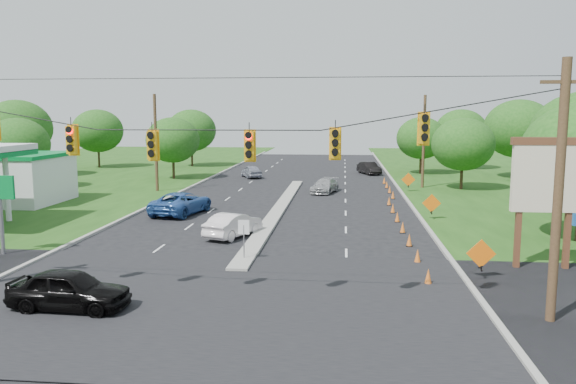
# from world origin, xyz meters

# --- Properties ---
(ground) EXTENTS (160.00, 160.00, 0.00)m
(ground) POSITION_xyz_m (0.00, 0.00, 0.00)
(ground) COLOR black
(ground) RESTS_ON ground
(cross_street) EXTENTS (160.00, 14.00, 0.02)m
(cross_street) POSITION_xyz_m (0.00, 0.00, 0.00)
(cross_street) COLOR black
(cross_street) RESTS_ON ground
(curb_left) EXTENTS (0.25, 110.00, 0.16)m
(curb_left) POSITION_xyz_m (-10.10, 30.00, 0.00)
(curb_left) COLOR gray
(curb_left) RESTS_ON ground
(curb_right) EXTENTS (0.25, 110.00, 0.16)m
(curb_right) POSITION_xyz_m (10.10, 30.00, 0.00)
(curb_right) COLOR gray
(curb_right) RESTS_ON ground
(median) EXTENTS (1.00, 34.00, 0.18)m
(median) POSITION_xyz_m (0.00, 21.00, 0.00)
(median) COLOR gray
(median) RESTS_ON ground
(median_sign) EXTENTS (0.55, 0.06, 2.05)m
(median_sign) POSITION_xyz_m (0.00, 6.00, 1.46)
(median_sign) COLOR gray
(median_sign) RESTS_ON ground
(signal_span) EXTENTS (25.60, 0.32, 9.00)m
(signal_span) POSITION_xyz_m (-0.05, -1.00, 4.97)
(signal_span) COLOR #422D1C
(signal_span) RESTS_ON ground
(utility_pole_far_left) EXTENTS (0.28, 0.28, 9.00)m
(utility_pole_far_left) POSITION_xyz_m (-12.50, 30.00, 4.50)
(utility_pole_far_left) COLOR #422D1C
(utility_pole_far_left) RESTS_ON ground
(utility_pole_far_right) EXTENTS (0.28, 0.28, 9.00)m
(utility_pole_far_right) POSITION_xyz_m (12.50, 35.00, 4.50)
(utility_pole_far_right) COLOR #422D1C
(utility_pole_far_right) RESTS_ON ground
(pylon_sign) EXTENTS (5.90, 2.30, 6.12)m
(pylon_sign) POSITION_xyz_m (14.31, 6.20, 4.00)
(pylon_sign) COLOR #59331E
(pylon_sign) RESTS_ON ground
(cone_0) EXTENTS (0.32, 0.32, 0.70)m
(cone_0) POSITION_xyz_m (8.43, 3.00, 0.35)
(cone_0) COLOR orange
(cone_0) RESTS_ON ground
(cone_1) EXTENTS (0.32, 0.32, 0.70)m
(cone_1) POSITION_xyz_m (8.43, 6.50, 0.35)
(cone_1) COLOR orange
(cone_1) RESTS_ON ground
(cone_2) EXTENTS (0.32, 0.32, 0.70)m
(cone_2) POSITION_xyz_m (8.43, 10.00, 0.35)
(cone_2) COLOR orange
(cone_2) RESTS_ON ground
(cone_3) EXTENTS (0.32, 0.32, 0.70)m
(cone_3) POSITION_xyz_m (8.43, 13.50, 0.35)
(cone_3) COLOR orange
(cone_3) RESTS_ON ground
(cone_4) EXTENTS (0.32, 0.32, 0.70)m
(cone_4) POSITION_xyz_m (8.43, 17.00, 0.35)
(cone_4) COLOR orange
(cone_4) RESTS_ON ground
(cone_5) EXTENTS (0.32, 0.32, 0.70)m
(cone_5) POSITION_xyz_m (8.43, 20.50, 0.35)
(cone_5) COLOR orange
(cone_5) RESTS_ON ground
(cone_6) EXTENTS (0.32, 0.32, 0.70)m
(cone_6) POSITION_xyz_m (8.43, 24.00, 0.35)
(cone_6) COLOR orange
(cone_6) RESTS_ON ground
(cone_7) EXTENTS (0.32, 0.32, 0.70)m
(cone_7) POSITION_xyz_m (9.03, 27.50, 0.35)
(cone_7) COLOR orange
(cone_7) RESTS_ON ground
(cone_8) EXTENTS (0.32, 0.32, 0.70)m
(cone_8) POSITION_xyz_m (9.03, 31.00, 0.35)
(cone_8) COLOR orange
(cone_8) RESTS_ON ground
(cone_9) EXTENTS (0.32, 0.32, 0.70)m
(cone_9) POSITION_xyz_m (9.03, 34.50, 0.35)
(cone_9) COLOR orange
(cone_9) RESTS_ON ground
(cone_10) EXTENTS (0.32, 0.32, 0.70)m
(cone_10) POSITION_xyz_m (9.03, 38.00, 0.35)
(cone_10) COLOR orange
(cone_10) RESTS_ON ground
(work_sign_0) EXTENTS (1.27, 0.58, 1.37)m
(work_sign_0) POSITION_xyz_m (10.80, 4.00, 1.09)
(work_sign_0) COLOR black
(work_sign_0) RESTS_ON ground
(work_sign_1) EXTENTS (1.27, 0.58, 1.37)m
(work_sign_1) POSITION_xyz_m (10.80, 18.00, 1.09)
(work_sign_1) COLOR black
(work_sign_1) RESTS_ON ground
(work_sign_2) EXTENTS (1.27, 0.58, 1.37)m
(work_sign_2) POSITION_xyz_m (10.80, 32.00, 1.09)
(work_sign_2) COLOR black
(work_sign_2) RESTS_ON ground
(tree_2) EXTENTS (5.88, 5.88, 6.86)m
(tree_2) POSITION_xyz_m (-26.00, 30.00, 4.34)
(tree_2) COLOR black
(tree_2) RESTS_ON ground
(tree_3) EXTENTS (7.56, 7.56, 8.82)m
(tree_3) POSITION_xyz_m (-32.00, 40.00, 5.58)
(tree_3) COLOR black
(tree_3) RESTS_ON ground
(tree_4) EXTENTS (6.72, 6.72, 7.84)m
(tree_4) POSITION_xyz_m (-28.00, 52.00, 4.96)
(tree_4) COLOR black
(tree_4) RESTS_ON ground
(tree_5) EXTENTS (5.88, 5.88, 6.86)m
(tree_5) POSITION_xyz_m (-14.00, 40.00, 4.34)
(tree_5) COLOR black
(tree_5) RESTS_ON ground
(tree_6) EXTENTS (6.72, 6.72, 7.84)m
(tree_6) POSITION_xyz_m (-16.00, 55.00, 4.96)
(tree_6) COLOR black
(tree_6) RESTS_ON ground
(tree_9) EXTENTS (5.88, 5.88, 6.86)m
(tree_9) POSITION_xyz_m (16.00, 34.00, 4.34)
(tree_9) COLOR black
(tree_9) RESTS_ON ground
(tree_10) EXTENTS (7.56, 7.56, 8.82)m
(tree_10) POSITION_xyz_m (24.00, 44.00, 5.58)
(tree_10) COLOR black
(tree_10) RESTS_ON ground
(tree_11) EXTENTS (6.72, 6.72, 7.84)m
(tree_11) POSITION_xyz_m (20.00, 55.00, 4.96)
(tree_11) COLOR black
(tree_11) RESTS_ON ground
(tree_12) EXTENTS (5.88, 5.88, 6.86)m
(tree_12) POSITION_xyz_m (14.00, 48.00, 4.34)
(tree_12) COLOR black
(tree_12) RESTS_ON ground
(black_sedan) EXTENTS (4.53, 2.00, 1.51)m
(black_sedan) POSITION_xyz_m (-5.17, -1.44, 0.76)
(black_sedan) COLOR black
(black_sedan) RESTS_ON ground
(white_sedan) EXTENTS (3.02, 4.58, 1.43)m
(white_sedan) POSITION_xyz_m (-1.60, 11.44, 0.71)
(white_sedan) COLOR silver
(white_sedan) RESTS_ON ground
(blue_pickup) EXTENTS (3.78, 6.21, 1.61)m
(blue_pickup) POSITION_xyz_m (-6.82, 18.58, 0.81)
(blue_pickup) COLOR #2B569E
(blue_pickup) RESTS_ON ground
(silver_car_far) EXTENTS (2.84, 4.75, 1.29)m
(silver_car_far) POSITION_xyz_m (3.11, 30.68, 0.64)
(silver_car_far) COLOR #949495
(silver_car_far) RESTS_ON ground
(silver_car_oncoming) EXTENTS (3.23, 4.47, 1.41)m
(silver_car_oncoming) POSITION_xyz_m (-5.64, 42.30, 0.71)
(silver_car_oncoming) COLOR gray
(silver_car_oncoming) RESTS_ON ground
(dark_car_receding) EXTENTS (2.97, 4.71, 1.47)m
(dark_car_receding) POSITION_xyz_m (7.86, 47.36, 0.73)
(dark_car_receding) COLOR black
(dark_car_receding) RESTS_ON ground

